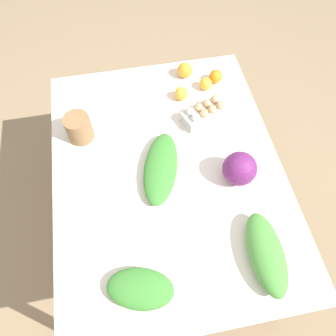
{
  "coord_description": "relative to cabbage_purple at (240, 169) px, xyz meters",
  "views": [
    {
      "loc": [
        0.76,
        -0.15,
        2.08
      ],
      "look_at": [
        0.0,
        0.0,
        0.75
      ],
      "focal_mm": 35.0,
      "sensor_mm": 36.0,
      "label": 1
    }
  ],
  "objects": [
    {
      "name": "greens_bunch_scallion",
      "position": [
        0.38,
        -0.0,
        -0.03
      ],
      "size": [
        0.35,
        0.16,
        0.1
      ],
      "primitive_type": "ellipsoid",
      "rotation": [
        0.0,
        0.0,
        6.24
      ],
      "color": "#4C933D",
      "rests_on": "dining_table"
    },
    {
      "name": "paper_bag",
      "position": [
        -0.37,
        -0.7,
        -0.01
      ],
      "size": [
        0.13,
        0.13,
        0.14
      ],
      "primitive_type": "cylinder",
      "color": "olive",
      "rests_on": "dining_table"
    },
    {
      "name": "greens_bunch_beet_tops",
      "position": [
        -0.09,
        -0.34,
        -0.04
      ],
      "size": [
        0.42,
        0.26,
        0.07
      ],
      "primitive_type": "ellipsoid",
      "rotation": [
        0.0,
        0.0,
        2.85
      ],
      "color": "#3D8433",
      "rests_on": "dining_table"
    },
    {
      "name": "egg_carton",
      "position": [
        -0.38,
        -0.06,
        -0.04
      ],
      "size": [
        0.18,
        0.26,
        0.09
      ],
      "rotation": [
        0.0,
        0.0,
        1.94
      ],
      "color": "#B7B7B2",
      "rests_on": "dining_table"
    },
    {
      "name": "ground_plane",
      "position": [
        -0.1,
        -0.31,
        -0.81
      ],
      "size": [
        8.0,
        8.0,
        0.0
      ],
      "primitive_type": "plane",
      "color": "#937A5B"
    },
    {
      "name": "greens_bunch_kale",
      "position": [
        0.42,
        -0.52,
        -0.04
      ],
      "size": [
        0.23,
        0.3,
        0.07
      ],
      "primitive_type": "ellipsoid",
      "rotation": [
        0.0,
        0.0,
        4.42
      ],
      "color": "#3D8433",
      "rests_on": "dining_table"
    },
    {
      "name": "cabbage_purple",
      "position": [
        0.0,
        0.0,
        0.0
      ],
      "size": [
        0.16,
        0.16,
        0.16
      ],
      "primitive_type": "sphere",
      "color": "#6B2366",
      "rests_on": "dining_table"
    },
    {
      "name": "orange_0",
      "position": [
        -0.58,
        -0.01,
        -0.04
      ],
      "size": [
        0.07,
        0.07,
        0.07
      ],
      "primitive_type": "sphere",
      "color": "#F9A833",
      "rests_on": "dining_table"
    },
    {
      "name": "orange_1",
      "position": [
        -0.62,
        0.06,
        -0.04
      ],
      "size": [
        0.07,
        0.07,
        0.07
      ],
      "primitive_type": "sphere",
      "color": "orange",
      "rests_on": "dining_table"
    },
    {
      "name": "dining_table",
      "position": [
        -0.1,
        -0.31,
        -0.16
      ],
      "size": [
        1.43,
        1.08,
        0.73
      ],
      "color": "silver",
      "rests_on": "ground_plane"
    },
    {
      "name": "orange_3",
      "position": [
        -0.53,
        -0.16,
        -0.04
      ],
      "size": [
        0.07,
        0.07,
        0.07
      ],
      "primitive_type": "sphere",
      "color": "#F9A833",
      "rests_on": "dining_table"
    },
    {
      "name": "orange_2",
      "position": [
        -0.69,
        -0.1,
        -0.04
      ],
      "size": [
        0.08,
        0.08,
        0.08
      ],
      "primitive_type": "sphere",
      "color": "orange",
      "rests_on": "dining_table"
    }
  ]
}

